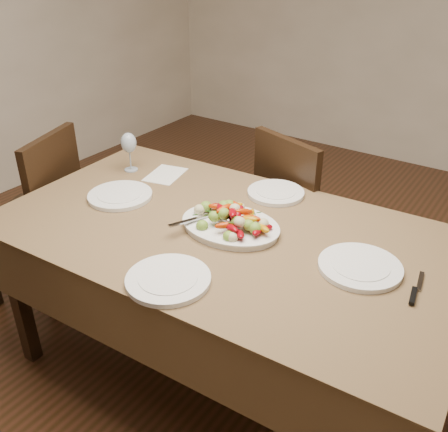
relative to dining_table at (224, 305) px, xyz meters
name	(u,v)px	position (x,y,z in m)	size (l,w,h in m)	color
floor	(219,372)	(-0.01, -0.03, -0.38)	(6.00, 6.00, 0.00)	#3C2212
dining_table	(224,305)	(0.00, 0.00, 0.00)	(1.84, 1.04, 0.76)	brown
chair_far	(308,216)	(0.01, 0.77, 0.10)	(0.42, 0.42, 0.95)	black
chair_left	(30,218)	(-1.18, -0.09, 0.10)	(0.42, 0.42, 0.95)	black
serving_platter	(230,227)	(0.02, 0.01, 0.39)	(0.40, 0.29, 0.02)	white
roasted_vegetables	(230,214)	(0.02, 0.01, 0.45)	(0.32, 0.22, 0.09)	maroon
serving_spoon	(211,218)	(-0.04, -0.03, 0.43)	(0.28, 0.06, 0.03)	#9EA0A8
plate_left	(120,196)	(-0.54, -0.03, 0.39)	(0.28, 0.28, 0.02)	white
plate_right	(360,267)	(0.54, 0.05, 0.39)	(0.29, 0.29, 0.02)	white
plate_far	(276,193)	(0.02, 0.39, 0.39)	(0.25, 0.25, 0.02)	white
plate_near	(168,280)	(0.04, -0.39, 0.39)	(0.29, 0.29, 0.02)	white
wine_glass	(129,151)	(-0.71, 0.21, 0.48)	(0.08, 0.08, 0.20)	#8C99A5
menu_card	(165,175)	(-0.53, 0.27, 0.38)	(0.15, 0.21, 0.00)	silver
table_knife	(416,290)	(0.74, 0.03, 0.38)	(0.02, 0.20, 0.01)	#9EA0A8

